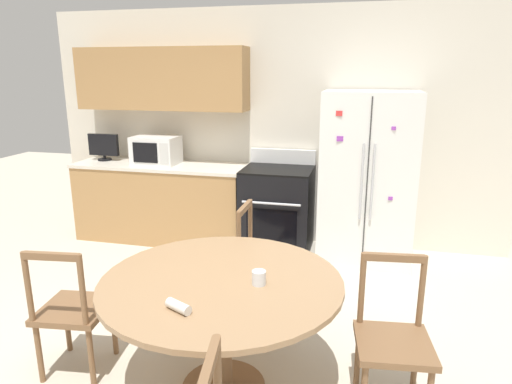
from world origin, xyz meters
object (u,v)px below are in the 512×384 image
(refrigerator, at_px, (367,178))
(microwave, at_px, (156,150))
(dining_chair_left, at_px, (73,311))
(dining_chair_right, at_px, (393,341))
(dining_chair_far, at_px, (264,262))
(oven_range, at_px, (277,209))
(candle_glass, at_px, (259,279))
(countertop_tv, at_px, (104,146))

(refrigerator, relative_size, microwave, 3.49)
(dining_chair_left, bearing_deg, dining_chair_right, -3.09)
(dining_chair_far, bearing_deg, dining_chair_right, 46.96)
(dining_chair_far, bearing_deg, oven_range, -173.18)
(oven_range, bearing_deg, candle_glass, -81.55)
(oven_range, relative_size, dining_chair_right, 1.20)
(candle_glass, bearing_deg, countertop_tv, 135.37)
(oven_range, distance_m, countertop_tv, 2.19)
(refrigerator, xyz_separation_m, dining_chair_right, (0.19, -2.23, -0.44))
(oven_range, bearing_deg, microwave, 179.46)
(microwave, distance_m, candle_glass, 2.97)
(candle_glass, bearing_deg, oven_range, 98.45)
(oven_range, xyz_separation_m, dining_chair_right, (1.12, -2.26, -0.03))
(oven_range, relative_size, dining_chair_left, 1.20)
(refrigerator, distance_m, oven_range, 1.01)
(refrigerator, bearing_deg, countertop_tv, 178.26)
(refrigerator, distance_m, candle_glass, 2.41)
(refrigerator, height_order, microwave, refrigerator)
(dining_chair_far, xyz_separation_m, candle_glass, (0.20, -1.01, 0.35))
(refrigerator, xyz_separation_m, oven_range, (-0.93, 0.03, -0.40))
(dining_chair_left, bearing_deg, oven_range, 62.91)
(dining_chair_left, height_order, dining_chair_right, same)
(refrigerator, distance_m, microwave, 2.35)
(microwave, relative_size, dining_chair_far, 0.55)
(oven_range, height_order, candle_glass, oven_range)
(microwave, height_order, candle_glass, microwave)
(oven_range, distance_m, candle_glass, 2.41)
(refrigerator, xyz_separation_m, countertop_tv, (-3.04, 0.09, 0.20))
(countertop_tv, bearing_deg, dining_chair_left, -63.44)
(countertop_tv, distance_m, dining_chair_far, 2.74)
(microwave, relative_size, countertop_tv, 1.35)
(microwave, bearing_deg, candle_glass, -53.43)
(microwave, xyz_separation_m, dining_chair_left, (0.54, -2.41, -0.62))
(dining_chair_right, height_order, dining_chair_far, same)
(dining_chair_right, distance_m, candle_glass, 0.85)
(dining_chair_far, height_order, candle_glass, dining_chair_far)
(microwave, bearing_deg, dining_chair_left, -77.46)
(dining_chair_far, bearing_deg, microwave, -130.82)
(microwave, bearing_deg, countertop_tv, 175.81)
(oven_range, xyz_separation_m, dining_chair_left, (-0.87, -2.40, -0.03))
(dining_chair_right, xyz_separation_m, dining_chair_far, (-0.96, 0.91, 0.00))
(countertop_tv, bearing_deg, refrigerator, -1.74)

